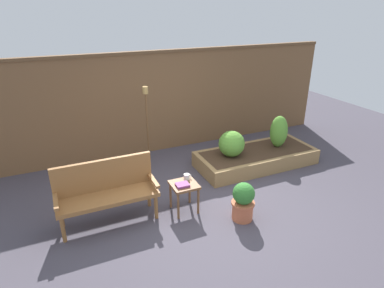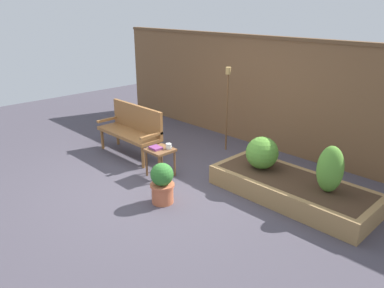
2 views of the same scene
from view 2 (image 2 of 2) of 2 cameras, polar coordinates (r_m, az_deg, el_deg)
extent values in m
plane|color=#47424C|center=(6.01, -3.92, -6.28)|extent=(14.00, 14.00, 0.00)
cube|color=brown|center=(7.50, 11.28, 7.34)|extent=(8.40, 0.10, 2.10)
cube|color=brown|center=(7.34, 11.88, 15.58)|extent=(8.40, 0.14, 0.06)
cylinder|color=#936033|center=(6.80, -5.04, -1.20)|extent=(0.06, 0.06, 0.40)
cylinder|color=#936033|center=(6.59, -7.46, -2.00)|extent=(0.06, 0.06, 0.40)
cylinder|color=#936033|center=(7.81, -11.22, 1.36)|extent=(0.06, 0.06, 0.40)
cylinder|color=#936033|center=(7.63, -13.46, 0.74)|extent=(0.06, 0.06, 0.40)
cube|color=#936033|center=(7.12, -9.60, 1.56)|extent=(1.44, 0.48, 0.06)
cube|color=#936033|center=(7.15, -8.35, 3.99)|extent=(1.44, 0.06, 0.48)
cube|color=#936033|center=(7.63, -12.65, 3.66)|extent=(0.06, 0.48, 0.04)
cube|color=#936033|center=(6.54, -6.19, 1.26)|extent=(0.06, 0.48, 0.04)
cylinder|color=brown|center=(6.23, -2.66, -2.99)|extent=(0.04, 0.04, 0.44)
cylinder|color=brown|center=(6.04, -5.00, -3.85)|extent=(0.04, 0.04, 0.44)
cylinder|color=brown|center=(6.47, -4.60, -2.15)|extent=(0.04, 0.04, 0.44)
cylinder|color=brown|center=(6.28, -6.92, -2.95)|extent=(0.04, 0.04, 0.44)
cube|color=brown|center=(6.16, -4.86, -0.92)|extent=(0.40, 0.40, 0.04)
cylinder|color=white|center=(6.14, -3.56, -0.32)|extent=(0.09, 0.09, 0.09)
torus|color=white|center=(6.10, -3.25, -0.44)|extent=(0.06, 0.01, 0.06)
cube|color=#7F3875|center=(6.15, -5.52, -0.60)|extent=(0.20, 0.17, 0.04)
cylinder|color=#C66642|center=(5.47, -4.49, -7.60)|extent=(0.31, 0.31, 0.26)
cylinder|color=#C66642|center=(5.40, -4.53, -6.23)|extent=(0.35, 0.35, 0.04)
sphere|color=#33752D|center=(5.33, -4.58, -4.63)|extent=(0.33, 0.33, 0.33)
cube|color=#997547|center=(5.40, 12.35, -8.20)|extent=(2.40, 0.09, 0.30)
cube|color=#997547|center=(6.11, 17.15, -5.16)|extent=(2.40, 0.09, 0.30)
cube|color=#997547|center=(6.34, 6.01, -3.36)|extent=(0.09, 0.82, 0.30)
cube|color=#997547|center=(5.34, 25.63, -10.21)|extent=(0.09, 0.82, 0.30)
cube|color=#422D1E|center=(5.75, 14.91, -6.59)|extent=(2.22, 0.82, 0.30)
cylinder|color=brown|center=(5.96, 10.46, -3.29)|extent=(0.04, 0.04, 0.06)
sphere|color=#569333|center=(5.88, 10.59, -1.32)|extent=(0.50, 0.50, 0.50)
cylinder|color=brown|center=(5.47, 19.87, -6.47)|extent=(0.04, 0.04, 0.06)
ellipsoid|color=#569333|center=(5.35, 20.25, -3.60)|extent=(0.35, 0.35, 0.66)
cylinder|color=brown|center=(7.23, 5.32, 4.69)|extent=(0.03, 0.03, 1.49)
cylinder|color=#AD894C|center=(7.06, 5.53, 11.03)|extent=(0.10, 0.10, 0.13)
camera|label=1|loc=(6.14, -50.42, 16.35)|focal=30.46mm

